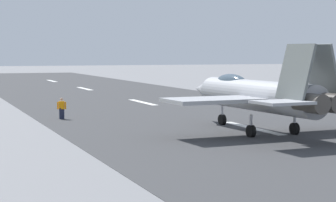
{
  "coord_description": "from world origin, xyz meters",
  "views": [
    {
      "loc": [
        -37.57,
        20.57,
        5.21
      ],
      "look_at": [
        -1.42,
        6.88,
        2.2
      ],
      "focal_mm": 67.67,
      "sensor_mm": 36.0,
      "label": 1
    }
  ],
  "objects": [
    {
      "name": "fighter_jet",
      "position": [
        -1.6,
        0.8,
        2.47
      ],
      "size": [
        16.55,
        13.47,
        5.66
      ],
      "color": "#A2A3A9",
      "rests_on": "ground"
    },
    {
      "name": "ground_plane",
      "position": [
        0.0,
        0.0,
        0.0
      ],
      "size": [
        400.0,
        400.0,
        0.0
      ],
      "primitive_type": "plane",
      "color": "slate"
    },
    {
      "name": "runway_strip",
      "position": [
        -0.02,
        0.0,
        0.01
      ],
      "size": [
        240.0,
        26.0,
        0.02
      ],
      "color": "#3A3A3D",
      "rests_on": "ground"
    },
    {
      "name": "crew_person",
      "position": [
        10.86,
        11.03,
        0.84
      ],
      "size": [
        0.4,
        0.67,
        1.67
      ],
      "color": "#1E2338",
      "rests_on": "ground"
    }
  ]
}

